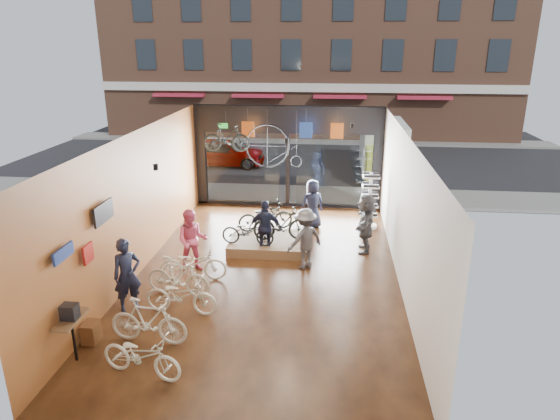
# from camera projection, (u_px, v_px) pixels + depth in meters

# --- Properties ---
(ground_plane) EXTENTS (7.00, 12.00, 0.04)m
(ground_plane) POSITION_uv_depth(u_px,v_px,m) (268.00, 274.00, 13.63)
(ground_plane) COLOR black
(ground_plane) RESTS_ON ground
(ceiling) EXTENTS (7.00, 12.00, 0.04)m
(ceiling) POSITION_uv_depth(u_px,v_px,m) (266.00, 135.00, 12.39)
(ceiling) COLOR black
(ceiling) RESTS_ON ground
(wall_left) EXTENTS (0.04, 12.00, 3.80)m
(wall_left) POSITION_uv_depth(u_px,v_px,m) (137.00, 203.00, 13.36)
(wall_left) COLOR #A76E3B
(wall_left) RESTS_ON ground
(wall_right) EXTENTS (0.04, 12.00, 3.80)m
(wall_right) POSITION_uv_depth(u_px,v_px,m) (404.00, 212.00, 12.66)
(wall_right) COLOR beige
(wall_right) RESTS_ON ground
(wall_back) EXTENTS (7.00, 0.04, 3.80)m
(wall_back) POSITION_uv_depth(u_px,v_px,m) (214.00, 337.00, 7.34)
(wall_back) COLOR beige
(wall_back) RESTS_ON ground
(storefront) EXTENTS (7.00, 0.26, 3.80)m
(storefront) POSITION_uv_depth(u_px,v_px,m) (288.00, 157.00, 18.65)
(storefront) COLOR black
(storefront) RESTS_ON ground
(exit_sign) EXTENTS (0.35, 0.06, 0.18)m
(exit_sign) POSITION_uv_depth(u_px,v_px,m) (223.00, 126.00, 18.41)
(exit_sign) COLOR #198C26
(exit_sign) RESTS_ON storefront
(street_road) EXTENTS (30.00, 18.00, 0.02)m
(street_road) POSITION_uv_depth(u_px,v_px,m) (302.00, 155.00, 27.74)
(street_road) COLOR black
(street_road) RESTS_ON ground
(sidewalk_near) EXTENTS (30.00, 2.40, 0.12)m
(sidewalk_near) POSITION_uv_depth(u_px,v_px,m) (290.00, 195.00, 20.38)
(sidewalk_near) COLOR slate
(sidewalk_near) RESTS_ON ground
(sidewalk_far) EXTENTS (30.00, 2.00, 0.12)m
(sidewalk_far) POSITION_uv_depth(u_px,v_px,m) (306.00, 140.00, 31.48)
(sidewalk_far) COLOR slate
(sidewalk_far) RESTS_ON ground
(opposite_building) EXTENTS (26.00, 5.00, 14.00)m
(opposite_building) POSITION_uv_depth(u_px,v_px,m) (310.00, 24.00, 31.59)
(opposite_building) COLOR brown
(opposite_building) RESTS_ON ground
(street_car) EXTENTS (4.18, 1.68, 1.42)m
(street_car) POSITION_uv_depth(u_px,v_px,m) (223.00, 152.00, 25.07)
(street_car) COLOR gray
(street_car) RESTS_ON street_road
(box_truck) EXTENTS (1.99, 5.96, 2.35)m
(box_truck) POSITION_uv_depth(u_px,v_px,m) (385.00, 151.00, 23.19)
(box_truck) COLOR silver
(box_truck) RESTS_ON street_road
(floor_bike_0) EXTENTS (1.77, 0.95, 0.88)m
(floor_bike_0) POSITION_uv_depth(u_px,v_px,m) (141.00, 355.00, 9.35)
(floor_bike_0) COLOR beige
(floor_bike_0) RESTS_ON ground_plane
(floor_bike_1) EXTENTS (1.72, 0.61, 1.02)m
(floor_bike_1) POSITION_uv_depth(u_px,v_px,m) (148.00, 321.00, 10.36)
(floor_bike_1) COLOR beige
(floor_bike_1) RESTS_ON ground_plane
(floor_bike_2) EXTENTS (1.76, 0.71, 0.90)m
(floor_bike_2) POSITION_uv_depth(u_px,v_px,m) (181.00, 295.00, 11.52)
(floor_bike_2) COLOR beige
(floor_bike_2) RESTS_ON ground_plane
(floor_bike_3) EXTENTS (1.78, 0.80, 1.03)m
(floor_bike_3) POSITION_uv_depth(u_px,v_px,m) (178.00, 277.00, 12.28)
(floor_bike_3) COLOR beige
(floor_bike_3) RESTS_ON ground_plane
(floor_bike_4) EXTENTS (1.82, 0.80, 0.93)m
(floor_bike_4) POSITION_uv_depth(u_px,v_px,m) (193.00, 263.00, 13.14)
(floor_bike_4) COLOR beige
(floor_bike_4) RESTS_ON ground_plane
(display_platform) EXTENTS (2.40, 1.80, 0.30)m
(display_platform) POSITION_uv_depth(u_px,v_px,m) (270.00, 243.00, 15.25)
(display_platform) COLOR brown
(display_platform) RESTS_ON ground_plane
(display_bike_left) EXTENTS (1.60, 0.67, 0.82)m
(display_bike_left) POSITION_uv_depth(u_px,v_px,m) (248.00, 232.00, 14.65)
(display_bike_left) COLOR black
(display_bike_left) RESTS_ON display_platform
(display_bike_mid) EXTENTS (1.77, 0.71, 1.04)m
(display_bike_mid) POSITION_uv_depth(u_px,v_px,m) (282.00, 224.00, 14.96)
(display_bike_mid) COLOR black
(display_bike_mid) RESTS_ON display_platform
(display_bike_right) EXTENTS (1.86, 1.21, 0.92)m
(display_bike_right) POSITION_uv_depth(u_px,v_px,m) (265.00, 216.00, 15.77)
(display_bike_right) COLOR black
(display_bike_right) RESTS_ON display_platform
(customer_0) EXTENTS (0.77, 0.73, 1.78)m
(customer_0) POSITION_uv_depth(u_px,v_px,m) (127.00, 275.00, 11.54)
(customer_0) COLOR #161C33
(customer_0) RESTS_ON ground_plane
(customer_1) EXTENTS (0.97, 0.83, 1.75)m
(customer_1) POSITION_uv_depth(u_px,v_px,m) (192.00, 240.00, 13.57)
(customer_1) COLOR #CC4C72
(customer_1) RESTS_ON ground_plane
(customer_2) EXTENTS (0.98, 0.41, 1.68)m
(customer_2) POSITION_uv_depth(u_px,v_px,m) (266.00, 228.00, 14.57)
(customer_2) COLOR #161C33
(customer_2) RESTS_ON ground_plane
(customer_3) EXTENTS (1.27, 1.21, 1.73)m
(customer_3) POSITION_uv_depth(u_px,v_px,m) (305.00, 239.00, 13.69)
(customer_3) COLOR #3F3F44
(customer_3) RESTS_ON ground_plane
(customer_4) EXTENTS (0.97, 0.84, 1.67)m
(customer_4) POSITION_uv_depth(u_px,v_px,m) (312.00, 204.00, 16.70)
(customer_4) COLOR #161C33
(customer_4) RESTS_ON ground_plane
(customer_5) EXTENTS (0.68, 1.69, 1.78)m
(customer_5) POSITION_uv_depth(u_px,v_px,m) (366.00, 223.00, 14.81)
(customer_5) COLOR #3F3F44
(customer_5) RESTS_ON ground_plane
(sunglasses_rack) EXTENTS (0.59, 0.50, 1.92)m
(sunglasses_rack) POSITION_uv_depth(u_px,v_px,m) (370.00, 201.00, 16.64)
(sunglasses_rack) COLOR white
(sunglasses_rack) RESTS_ON ground_plane
(wall_merch) EXTENTS (0.40, 2.40, 2.60)m
(wall_merch) POSITION_uv_depth(u_px,v_px,m) (82.00, 284.00, 10.24)
(wall_merch) COLOR navy
(wall_merch) RESTS_ON wall_left
(penny_farthing) EXTENTS (1.92, 0.06, 1.53)m
(penny_farthing) POSITION_uv_depth(u_px,v_px,m) (276.00, 148.00, 17.34)
(penny_farthing) COLOR black
(penny_farthing) RESTS_ON ceiling
(hung_bike) EXTENTS (1.59, 0.48, 0.95)m
(hung_bike) POSITION_uv_depth(u_px,v_px,m) (226.00, 138.00, 16.82)
(hung_bike) COLOR black
(hung_bike) RESTS_ON ceiling
(jersey_left) EXTENTS (0.45, 0.03, 0.55)m
(jersey_left) POSITION_uv_depth(u_px,v_px,m) (248.00, 129.00, 17.66)
(jersey_left) COLOR #CC5919
(jersey_left) RESTS_ON ceiling
(jersey_mid) EXTENTS (0.45, 0.03, 0.55)m
(jersey_mid) POSITION_uv_depth(u_px,v_px,m) (306.00, 130.00, 17.46)
(jersey_mid) COLOR #1E3F99
(jersey_mid) RESTS_ON ceiling
(jersey_right) EXTENTS (0.45, 0.03, 0.55)m
(jersey_right) POSITION_uv_depth(u_px,v_px,m) (337.00, 131.00, 17.35)
(jersey_right) COLOR #CC5919
(jersey_right) RESTS_ON ceiling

